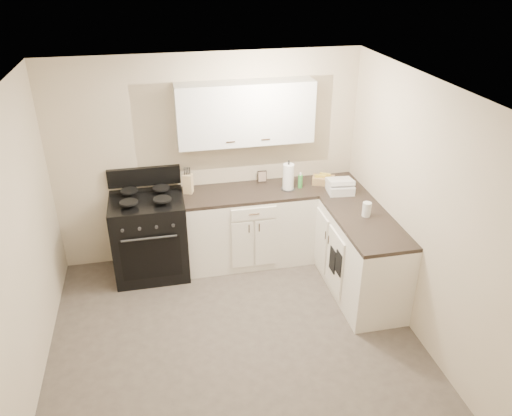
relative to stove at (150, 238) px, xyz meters
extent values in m
plane|color=#473F38|center=(0.76, -1.48, -0.46)|extent=(3.60, 3.60, 0.00)
plane|color=white|center=(0.76, -1.48, 2.04)|extent=(3.60, 3.60, 0.00)
plane|color=beige|center=(0.76, 0.32, 0.79)|extent=(3.60, 0.00, 3.60)
plane|color=beige|center=(2.56, -1.48, 0.79)|extent=(0.00, 3.60, 3.60)
plane|color=beige|center=(-1.04, -1.48, 0.79)|extent=(0.00, 3.60, 3.60)
plane|color=beige|center=(0.76, -3.28, 0.79)|extent=(3.60, 0.00, 3.60)
cube|color=white|center=(1.19, 0.02, -0.01)|extent=(1.55, 0.60, 0.90)
cube|color=white|center=(2.26, -0.63, -0.01)|extent=(0.60, 1.90, 0.90)
cube|color=black|center=(1.19, 0.02, 0.46)|extent=(1.55, 0.60, 0.04)
cube|color=black|center=(2.26, -0.63, 0.46)|extent=(0.60, 1.90, 0.04)
cube|color=silver|center=(1.19, 0.18, 1.38)|extent=(1.55, 0.30, 0.70)
cube|color=black|center=(0.00, 0.00, 0.00)|extent=(0.84, 0.71, 1.01)
cube|color=#D0B380|center=(0.49, 0.13, 0.60)|extent=(0.13, 0.13, 0.23)
cylinder|color=white|center=(1.66, -0.02, 0.64)|extent=(0.16, 0.16, 0.32)
cylinder|color=green|center=(1.81, 0.00, 0.56)|extent=(0.07, 0.07, 0.16)
cube|color=black|center=(1.40, 0.26, 0.55)|extent=(0.11, 0.04, 0.14)
cube|color=#A97F4F|center=(2.12, 0.05, 0.52)|extent=(0.31, 0.26, 0.09)
cube|color=white|center=(2.23, -0.22, 0.53)|extent=(0.31, 0.30, 0.11)
cylinder|color=silver|center=(2.30, -0.84, 0.56)|extent=(0.11, 0.11, 0.16)
cube|color=black|center=(1.94, -1.07, 0.07)|extent=(0.02, 0.15, 0.26)
cube|color=black|center=(1.94, -0.89, 0.00)|extent=(0.02, 0.16, 0.28)
camera|label=1|loc=(0.17, -5.18, 3.00)|focal=35.00mm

